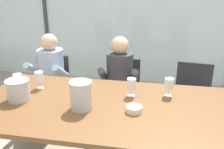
{
  "coord_description": "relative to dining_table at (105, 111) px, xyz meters",
  "views": [
    {
      "loc": [
        0.42,
        -1.9,
        1.77
      ],
      "look_at": [
        0.0,
        0.35,
        0.92
      ],
      "focal_mm": 40.14,
      "sensor_mm": 36.0,
      "label": 1
    }
  ],
  "objects": [
    {
      "name": "chair_left_of_center",
      "position": [
        0.01,
        1.01,
        -0.21
      ],
      "size": [
        0.45,
        0.45,
        0.86
      ],
      "rotation": [
        0.0,
        0.0,
        -0.01
      ],
      "color": "#232328",
      "rests_on": "ground"
    },
    {
      "name": "chair_near_curtain",
      "position": [
        -0.93,
        0.97,
        -0.21
      ],
      "size": [
        0.48,
        0.48,
        0.86
      ],
      "rotation": [
        0.0,
        0.0,
        0.09
      ],
      "color": "#232328",
      "rests_on": "ground"
    },
    {
      "name": "chair_center",
      "position": [
        0.87,
        0.99,
        -0.21
      ],
      "size": [
        0.5,
        0.5,
        0.86
      ],
      "rotation": [
        0.0,
        0.0,
        -0.14
      ],
      "color": "#232328",
      "rests_on": "ground"
    },
    {
      "name": "person_pale_blue_shirt",
      "position": [
        -0.9,
        0.85,
        -0.03
      ],
      "size": [
        0.48,
        0.63,
        1.18
      ],
      "rotation": [
        0.0,
        0.0,
        -0.07
      ],
      "color": "#9EB2D1",
      "rests_on": "ground"
    },
    {
      "name": "wine_glass_near_bucket",
      "position": [
        0.55,
        0.28,
        0.18
      ],
      "size": [
        0.08,
        0.08,
        0.17
      ],
      "color": "silver",
      "rests_on": "dining_table"
    },
    {
      "name": "wine_glass_by_right_taster",
      "position": [
        -0.88,
        0.13,
        0.18
      ],
      "size": [
        0.08,
        0.08,
        0.17
      ],
      "color": "silver",
      "rests_on": "dining_table"
    },
    {
      "name": "tasting_bowl",
      "position": [
        0.26,
        -0.08,
        0.09
      ],
      "size": [
        0.13,
        0.13,
        0.05
      ],
      "primitive_type": "cylinder",
      "color": "silver",
      "rests_on": "dining_table"
    },
    {
      "name": "window_glass_panel",
      "position": [
        0.0,
        2.58,
        0.6
      ],
      "size": [
        7.46,
        0.03,
        2.6
      ],
      "primitive_type": "cube",
      "color": "silver",
      "rests_on": "ground"
    },
    {
      "name": "hillside_vineyard",
      "position": [
        0.0,
        6.66,
        0.34
      ],
      "size": [
        13.46,
        2.4,
        2.08
      ],
      "primitive_type": "cube",
      "color": "#477A38",
      "rests_on": "ground"
    },
    {
      "name": "dining_table",
      "position": [
        0.0,
        0.0,
        0.0
      ],
      "size": [
        2.26,
        1.15,
        0.77
      ],
      "color": "brown",
      "rests_on": "ground"
    },
    {
      "name": "ground",
      "position": [
        0.0,
        1.0,
        -0.7
      ],
      "size": [
        14.0,
        14.0,
        0.0
      ],
      "primitive_type": "plane",
      "color": "#9E9384"
    },
    {
      "name": "person_charcoal_jacket",
      "position": [
        -0.01,
        0.85,
        -0.03
      ],
      "size": [
        0.48,
        0.63,
        1.18
      ],
      "rotation": [
        0.0,
        0.0,
        0.07
      ],
      "color": "#38383D",
      "rests_on": "ground"
    },
    {
      "name": "ice_bucket_secondary",
      "position": [
        -0.18,
        -0.11,
        0.19
      ],
      "size": [
        0.19,
        0.19,
        0.24
      ],
      "color": "#B7B7BC",
      "rests_on": "dining_table"
    },
    {
      "name": "wine_glass_by_left_taster",
      "position": [
        0.21,
        0.22,
        0.18
      ],
      "size": [
        0.08,
        0.08,
        0.17
      ],
      "color": "silver",
      "rests_on": "dining_table"
    },
    {
      "name": "wine_glass_center_pour",
      "position": [
        -0.71,
        0.23,
        0.18
      ],
      "size": [
        0.08,
        0.08,
        0.17
      ],
      "color": "silver",
      "rests_on": "dining_table"
    },
    {
      "name": "window_mullion_left",
      "position": [
        -1.68,
        2.56,
        0.6
      ],
      "size": [
        0.06,
        0.06,
        2.6
      ],
      "primitive_type": "cube",
      "color": "#38383D",
      "rests_on": "ground"
    },
    {
      "name": "ice_bucket_primary",
      "position": [
        -0.78,
        -0.05,
        0.17
      ],
      "size": [
        0.21,
        0.21,
        0.19
      ],
      "color": "#B7B7BC",
      "rests_on": "dining_table"
    }
  ]
}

